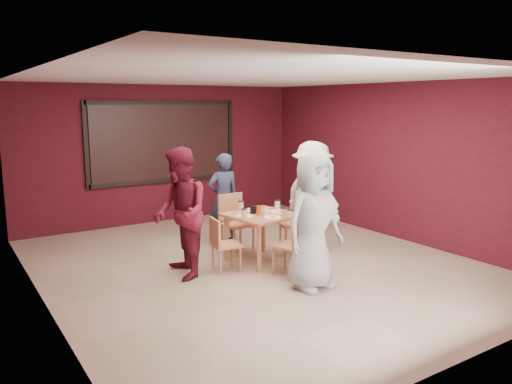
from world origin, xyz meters
TOP-DOWN VIEW (x-y plane):
  - floor at (0.00, 0.00)m, footprint 7.00×7.00m
  - window_blinds at (0.00, 3.45)m, footprint 3.00×0.02m
  - dining_table at (0.16, 0.11)m, footprint 1.07×1.07m
  - chair_front at (0.19, -0.66)m, footprint 0.52×0.52m
  - chair_back at (0.09, 0.80)m, footprint 0.49×0.49m
  - chair_left at (-0.58, 0.02)m, footprint 0.43×0.43m
  - chair_right at (0.95, 0.17)m, footprint 0.61×0.61m
  - diner_front at (0.10, -1.21)m, footprint 0.93×0.65m
  - diner_back at (0.22, 1.40)m, footprint 0.60×0.42m
  - diner_left at (-1.17, 0.13)m, footprint 0.85×1.01m
  - diner_right at (1.23, 0.20)m, footprint 0.72×1.20m

SIDE VIEW (x-z plane):
  - floor at x=0.00m, z-range 0.00..0.00m
  - chair_left at x=-0.58m, z-range 0.05..0.85m
  - chair_front at x=0.19m, z-range 0.05..0.89m
  - chair_back at x=0.09m, z-range 0.06..1.02m
  - chair_right at x=0.95m, z-range 0.06..1.04m
  - dining_table at x=0.16m, z-range 0.21..1.11m
  - diner_back at x=0.22m, z-range 0.00..1.58m
  - diner_front at x=0.10m, z-range 0.00..1.80m
  - diner_right at x=1.23m, z-range 0.00..1.82m
  - diner_left at x=-1.17m, z-range 0.00..1.84m
  - window_blinds at x=0.00m, z-range 0.90..2.40m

